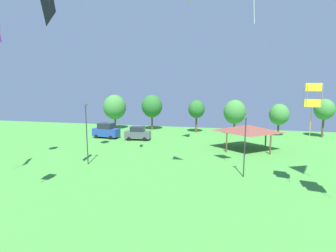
# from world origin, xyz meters

# --- Properties ---
(kite_flying_0) EXTENTS (0.99, 3.28, 3.37)m
(kite_flying_0) POSITION_xyz_m (-11.72, 23.68, 15.89)
(kite_flying_0) COLOR black
(kite_flying_3) EXTENTS (1.40, 1.42, 4.59)m
(kite_flying_3) POSITION_xyz_m (10.33, 26.43, 8.31)
(kite_flying_3) COLOR yellow
(kite_flying_11) EXTENTS (1.81, 2.56, 0.68)m
(kite_flying_11) POSITION_xyz_m (-2.08, 38.86, 19.30)
(kite_flying_11) COLOR orange
(parked_car_leftmost) EXTENTS (4.83, 2.46, 2.64)m
(parked_car_leftmost) POSITION_xyz_m (-17.22, 44.58, 1.28)
(parked_car_leftmost) COLOR #234299
(parked_car_leftmost) RESTS_ON ground
(parked_car_second_from_left) EXTENTS (4.45, 2.38, 2.30)m
(parked_car_second_from_left) POSITION_xyz_m (-11.21, 44.21, 1.14)
(parked_car_second_from_left) COLOR #4C5156
(parked_car_second_from_left) RESTS_ON ground
(park_pavilion) EXTENTS (7.39, 6.11, 3.60)m
(park_pavilion) POSITION_xyz_m (6.42, 41.47, 3.08)
(park_pavilion) COLOR brown
(park_pavilion) RESTS_ON ground
(light_post_0) EXTENTS (0.36, 0.20, 6.17)m
(light_post_0) POSITION_xyz_m (5.36, 29.23, 3.49)
(light_post_0) COLOR #2D2D33
(light_post_0) RESTS_ON ground
(light_post_1) EXTENTS (0.36, 0.20, 7.10)m
(light_post_1) POSITION_xyz_m (-12.17, 29.61, 3.96)
(light_post_1) COLOR #2D2D33
(light_post_1) RESTS_ON ground
(treeline_tree_0) EXTENTS (4.75, 4.75, 7.26)m
(treeline_tree_0) POSITION_xyz_m (-19.89, 54.28, 4.64)
(treeline_tree_0) COLOR brown
(treeline_tree_0) RESTS_ON ground
(treeline_tree_1) EXTENTS (4.26, 4.26, 7.28)m
(treeline_tree_1) POSITION_xyz_m (-11.86, 54.96, 4.92)
(treeline_tree_1) COLOR brown
(treeline_tree_1) RESTS_ON ground
(treeline_tree_2) EXTENTS (3.22, 3.22, 6.38)m
(treeline_tree_2) POSITION_xyz_m (-2.45, 53.82, 4.58)
(treeline_tree_2) COLOR brown
(treeline_tree_2) RESTS_ON ground
(treeline_tree_3) EXTENTS (4.18, 4.18, 6.51)m
(treeline_tree_3) POSITION_xyz_m (4.82, 53.92, 4.20)
(treeline_tree_3) COLOR brown
(treeline_tree_3) RESTS_ON ground
(treeline_tree_4) EXTENTS (3.52, 3.52, 5.88)m
(treeline_tree_4) POSITION_xyz_m (12.71, 53.86, 3.92)
(treeline_tree_4) COLOR brown
(treeline_tree_4) RESTS_ON ground
(treeline_tree_5) EXTENTS (3.35, 3.35, 6.87)m
(treeline_tree_5) POSITION_xyz_m (20.07, 53.72, 4.99)
(treeline_tree_5) COLOR brown
(treeline_tree_5) RESTS_ON ground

